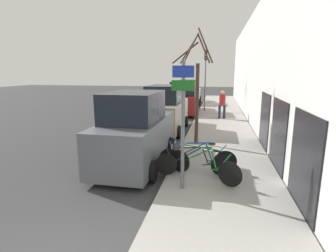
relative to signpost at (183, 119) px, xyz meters
The scene contains 14 objects.
ground_plane 8.08m from the signpost, 101.48° to the left, with size 80.00×80.00×0.00m, color #333335.
sidewalk_curb 10.70m from the signpost, 84.34° to the left, with size 3.20×32.00×0.15m.
building_facade 10.85m from the signpost, 75.01° to the left, with size 0.23×32.00×6.50m.
signpost is the anchor object (origin of this frame).
bicycle_0 1.65m from the signpost, 55.71° to the left, with size 2.02×1.11×0.93m.
bicycle_1 1.72m from the signpost, 76.99° to the left, with size 2.19×0.48×0.86m.
bicycle_2 1.93m from the signpost, 77.67° to the left, with size 2.32×0.44×0.91m.
parked_car_0 2.71m from the signpost, 134.57° to the left, with size 2.01×4.29×2.45m.
parked_car_1 7.23m from the signpost, 104.65° to the left, with size 2.01×4.41×2.40m.
parked_car_2 13.14m from the signpost, 97.34° to the left, with size 2.29×4.74×2.37m.
parked_car_3 18.82m from the signpost, 95.58° to the left, with size 2.21×4.66×2.31m.
pedestrian_near 10.57m from the signpost, 83.95° to the left, with size 0.46×0.39×1.76m.
street_tree 4.30m from the signpost, 90.36° to the left, with size 1.61×0.85×4.57m.
traffic_light 13.66m from the signpost, 90.58° to the left, with size 0.20×0.30×4.50m.
Camera 1 is at (2.36, -2.68, 3.09)m, focal length 28.00 mm.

